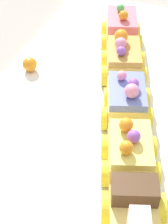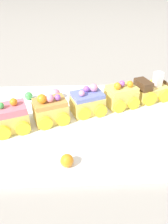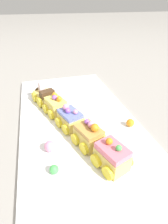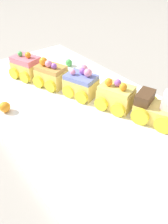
{
  "view_description": "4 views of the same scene",
  "coord_description": "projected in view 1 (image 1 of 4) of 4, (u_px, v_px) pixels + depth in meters",
  "views": [
    {
      "loc": [
        0.36,
        0.12,
        0.41
      ],
      "look_at": [
        -0.0,
        -0.02,
        0.03
      ],
      "focal_mm": 60.0,
      "sensor_mm": 36.0,
      "label": 1
    },
    {
      "loc": [
        -0.06,
        -0.44,
        0.32
      ],
      "look_at": [
        -0.04,
        -0.0,
        0.03
      ],
      "focal_mm": 35.0,
      "sensor_mm": 36.0,
      "label": 2
    },
    {
      "loc": [
        -0.47,
        0.11,
        0.36
      ],
      "look_at": [
        -0.0,
        -0.02,
        0.04
      ],
      "focal_mm": 28.0,
      "sensor_mm": 36.0,
      "label": 3
    },
    {
      "loc": [
        0.35,
        -0.26,
        0.31
      ],
      "look_at": [
        0.04,
        -0.02,
        0.02
      ],
      "focal_mm": 35.0,
      "sensor_mm": 36.0,
      "label": 4
    }
  ],
  "objects": [
    {
      "name": "cake_car_strawberry",
      "position": [
        121.0,
        31.0,
        0.67
      ],
      "size": [
        0.09,
        0.09,
        0.08
      ],
      "rotation": [
        0.0,
        0.0,
        0.34
      ],
      "color": "#EACC66",
      "rests_on": "display_board"
    },
    {
      "name": "cake_car_lemon",
      "position": [
        129.0,
        155.0,
        0.47
      ],
      "size": [
        0.09,
        0.09,
        0.07
      ],
      "rotation": [
        0.0,
        0.0,
        0.34
      ],
      "color": "#EACC66",
      "rests_on": "display_board"
    },
    {
      "name": "cake_car_caramel",
      "position": [
        123.0,
        62.0,
        0.61
      ],
      "size": [
        0.09,
        0.09,
        0.08
      ],
      "rotation": [
        0.0,
        0.0,
        0.34
      ],
      "color": "#EACC66",
      "rests_on": "display_board"
    },
    {
      "name": "display_board",
      "position": [
        97.0,
        128.0,
        0.55
      ],
      "size": [
        0.75,
        0.38,
        0.01
      ],
      "primitive_type": "cube",
      "color": "white",
      "rests_on": "ground_plane"
    },
    {
      "name": "ground_plane",
      "position": [
        97.0,
        130.0,
        0.55
      ],
      "size": [
        10.0,
        10.0,
        0.0
      ],
      "primitive_type": "plane",
      "color": "gray"
    },
    {
      "name": "gumball_orange",
      "position": [
        30.0,
        64.0,
        0.63
      ],
      "size": [
        0.03,
        0.03,
        0.03
      ],
      "primitive_type": "sphere",
      "color": "orange",
      "rests_on": "display_board"
    },
    {
      "name": "cake_car_blueberry",
      "position": [
        126.0,
        103.0,
        0.54
      ],
      "size": [
        0.09,
        0.09,
        0.08
      ],
      "rotation": [
        0.0,
        0.0,
        0.34
      ],
      "color": "#EACC66",
      "rests_on": "display_board"
    }
  ]
}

